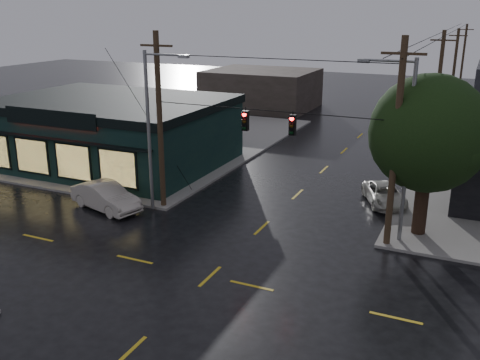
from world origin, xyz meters
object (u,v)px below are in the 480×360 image
at_px(utility_pole_ne, 386,246).
at_px(suv_silver, 385,194).
at_px(sedan_cream, 106,197).
at_px(corner_tree, 429,134).
at_px(utility_pole_nw, 164,207).

bearing_deg(utility_pole_ne, suv_silver, 101.23).
height_order(utility_pole_ne, sedan_cream, utility_pole_ne).
bearing_deg(corner_tree, suv_silver, 121.38).
distance_m(utility_pole_nw, suv_silver, 13.27).
distance_m(sedan_cream, suv_silver, 16.58).
relative_size(corner_tree, utility_pole_ne, 0.81).
bearing_deg(utility_pole_ne, corner_tree, 57.83).
xyz_separation_m(sedan_cream, suv_silver, (14.67, 7.73, -0.19)).
relative_size(utility_pole_nw, suv_silver, 2.36).
height_order(corner_tree, sedan_cream, corner_tree).
bearing_deg(sedan_cream, utility_pole_ne, -68.15).
bearing_deg(sedan_cream, utility_pole_nw, -43.75).
distance_m(utility_pole_ne, suv_silver, 6.18).
height_order(utility_pole_nw, suv_silver, utility_pole_nw).
relative_size(utility_pole_nw, utility_pole_ne, 1.00).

